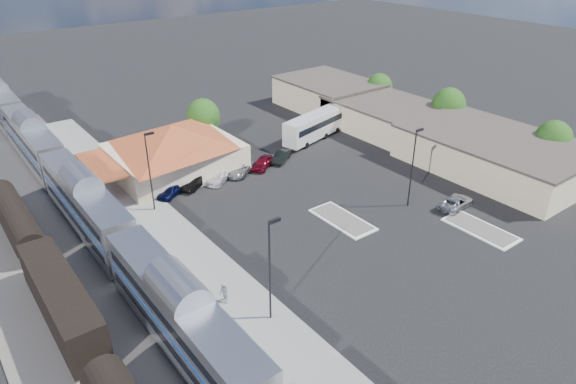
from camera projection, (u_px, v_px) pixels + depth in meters
ground at (326, 241)px, 50.81m from camera, size 280.00×280.00×0.00m
railbed at (86, 279)px, 45.21m from camera, size 16.00×100.00×0.12m
platform at (189, 254)px, 48.60m from camera, size 5.50×92.00×0.18m
passenger_train at (86, 207)px, 51.13m from camera, size 3.00×104.00×5.55m
freight_cars at (62, 302)px, 39.53m from camera, size 2.80×46.00×4.00m
station_depot at (173, 148)px, 63.95m from camera, size 18.35×12.24×6.20m
buildings_east at (408, 123)px, 74.88m from camera, size 14.40×51.40×4.80m
traffic_island_south at (342, 219)px, 54.32m from camera, size 3.30×7.50×0.21m
traffic_island_north at (481, 229)px, 52.59m from camera, size 3.30×7.50×0.21m
lamp_plat_s at (271, 263)px, 38.27m from camera, size 1.08×0.25×9.00m
lamp_plat_n at (150, 166)px, 53.87m from camera, size 1.08×0.25×9.00m
lamp_lot at (413, 162)px, 54.84m from camera, size 1.08×0.25×9.00m
tree_east_a at (553, 140)px, 64.39m from camera, size 4.56×4.56×6.42m
tree_east_b at (448, 106)px, 75.58m from camera, size 4.94×4.94×6.96m
tree_east_c at (379, 88)px, 85.72m from camera, size 4.41×4.41×6.21m
tree_depot at (203, 117)px, 71.84m from camera, size 4.71×4.71×6.63m
suv at (456, 202)px, 56.54m from camera, size 5.14×2.88×1.36m
coach_bus at (315, 125)px, 74.23m from camera, size 12.09×5.47×3.79m
person_b at (224, 293)px, 41.77m from camera, size 0.72×0.92×1.86m
parked_car_a at (171, 190)px, 59.05m from camera, size 4.26×3.38×1.36m
parked_car_b at (195, 182)px, 60.96m from camera, size 4.58×3.50×1.45m
parked_car_c at (219, 176)px, 62.49m from camera, size 4.77×4.12×1.32m
parked_car_d at (240, 169)px, 64.40m from camera, size 5.38×4.75×1.38m
parked_car_e at (262, 163)px, 65.89m from camera, size 4.50×3.85×1.46m
parked_car_f at (281, 156)px, 67.83m from camera, size 4.30×3.56×1.38m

